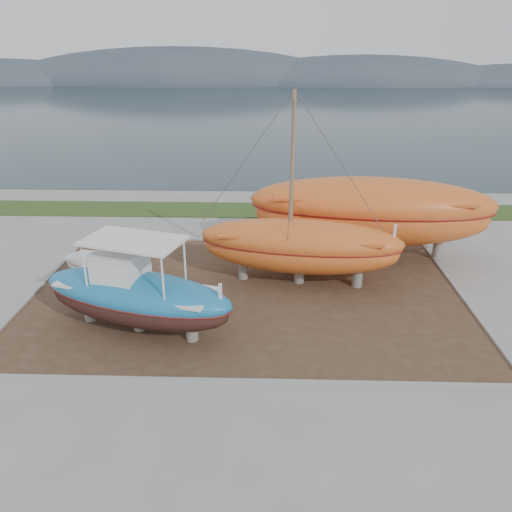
# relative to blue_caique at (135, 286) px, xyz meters

# --- Properties ---
(ground) EXTENTS (140.00, 140.00, 0.00)m
(ground) POSITION_rel_blue_caique_xyz_m (3.86, -0.95, -1.86)
(ground) COLOR gray
(ground) RESTS_ON ground
(dirt_patch) EXTENTS (18.00, 12.00, 0.06)m
(dirt_patch) POSITION_rel_blue_caique_xyz_m (3.86, 3.05, -1.83)
(dirt_patch) COLOR #422D1E
(dirt_patch) RESTS_ON ground
(curb_frame) EXTENTS (18.60, 12.60, 0.15)m
(curb_frame) POSITION_rel_blue_caique_xyz_m (3.86, 3.05, -1.79)
(curb_frame) COLOR gray
(curb_frame) RESTS_ON ground
(grass_strip) EXTENTS (44.00, 3.00, 0.08)m
(grass_strip) POSITION_rel_blue_caique_xyz_m (3.86, 14.55, -1.82)
(grass_strip) COLOR #284219
(grass_strip) RESTS_ON ground
(sea) EXTENTS (260.00, 100.00, 0.04)m
(sea) POSITION_rel_blue_caique_xyz_m (3.86, 69.05, -1.86)
(sea) COLOR #1A2D35
(sea) RESTS_ON ground
(mountain_ridge) EXTENTS (200.00, 36.00, 20.00)m
(mountain_ridge) POSITION_rel_blue_caique_xyz_m (3.86, 124.05, -1.86)
(mountain_ridge) COLOR #333D49
(mountain_ridge) RESTS_ON ground
(blue_caique) EXTENTS (7.83, 4.42, 3.60)m
(blue_caique) POSITION_rel_blue_caique_xyz_m (0.00, 0.00, 0.00)
(blue_caique) COLOR #1B74AA
(blue_caique) RESTS_ON dirt_patch
(white_dinghy) EXTENTS (4.48, 2.58, 1.27)m
(white_dinghy) POSITION_rel_blue_caique_xyz_m (-2.39, 4.08, -1.17)
(white_dinghy) COLOR white
(white_dinghy) RESTS_ON dirt_patch
(orange_sailboat) EXTENTS (9.08, 3.72, 8.21)m
(orange_sailboat) POSITION_rel_blue_caique_xyz_m (6.13, 4.18, 2.31)
(orange_sailboat) COLOR #CE5A1F
(orange_sailboat) RESTS_ON dirt_patch
(orange_bare_hull) EXTENTS (12.03, 4.60, 3.85)m
(orange_bare_hull) POSITION_rel_blue_caique_xyz_m (9.67, 7.32, 0.13)
(orange_bare_hull) COLOR #CE5A1F
(orange_bare_hull) RESTS_ON dirt_patch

